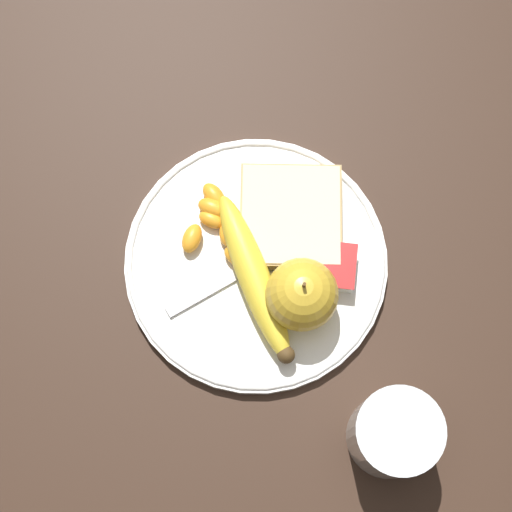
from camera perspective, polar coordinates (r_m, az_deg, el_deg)
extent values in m
plane|color=#332116|center=(0.91, 0.00, -0.54)|extent=(3.00, 3.00, 0.00)
cylinder|color=white|center=(0.91, 0.00, -0.44)|extent=(0.28, 0.28, 0.01)
torus|color=white|center=(0.90, 0.00, -0.34)|extent=(0.27, 0.27, 0.01)
cylinder|color=silver|center=(0.85, 9.18, -11.62)|extent=(0.08, 0.08, 0.09)
cylinder|color=orange|center=(0.86, 9.11, -11.65)|extent=(0.07, 0.07, 0.07)
sphere|color=gold|center=(0.86, 3.08, -2.59)|extent=(0.07, 0.07, 0.07)
cylinder|color=brown|center=(0.82, 3.23, -1.95)|extent=(0.00, 0.00, 0.01)
ellipsoid|color=yellow|center=(0.88, -0.06, -1.34)|extent=(0.18, 0.12, 0.03)
sphere|color=#473319|center=(0.87, 2.01, -6.59)|extent=(0.02, 0.02, 0.02)
cube|color=tan|center=(0.91, 2.32, 2.62)|extent=(0.12, 0.12, 0.02)
cube|color=beige|center=(0.91, 2.32, 2.62)|extent=(0.12, 0.11, 0.02)
cube|color=silver|center=(0.90, -2.49, -1.88)|extent=(0.08, 0.11, 0.00)
cube|color=silver|center=(0.91, 2.31, 0.83)|extent=(0.05, 0.06, 0.00)
cube|color=silver|center=(0.90, 5.35, -0.75)|extent=(0.05, 0.04, 0.02)
cube|color=#B21E1E|center=(0.88, 5.41, -0.57)|extent=(0.05, 0.04, 0.00)
ellipsoid|color=orange|center=(0.90, -1.32, -0.25)|extent=(0.03, 0.03, 0.02)
ellipsoid|color=orange|center=(0.91, -2.99, 2.45)|extent=(0.03, 0.03, 0.02)
ellipsoid|color=orange|center=(0.92, -2.82, 4.06)|extent=(0.04, 0.04, 0.02)
ellipsoid|color=orange|center=(0.90, -1.94, 1.47)|extent=(0.03, 0.02, 0.02)
ellipsoid|color=orange|center=(0.91, -2.88, 3.19)|extent=(0.03, 0.04, 0.02)
ellipsoid|color=orange|center=(0.90, -4.30, 1.18)|extent=(0.04, 0.03, 0.02)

